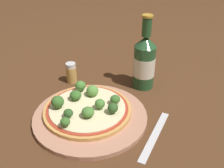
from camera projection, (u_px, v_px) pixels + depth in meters
ground_plane at (93, 117)px, 0.70m from camera, size 3.00×3.00×0.00m
plate at (90, 116)px, 0.69m from camera, size 0.30×0.30×0.01m
pizza at (88, 109)px, 0.70m from camera, size 0.23×0.23×0.01m
broccoli_floret_0 at (100, 104)px, 0.68m from camera, size 0.03×0.03×0.03m
broccoli_floret_1 at (76, 95)px, 0.72m from camera, size 0.03×0.03×0.03m
broccoli_floret_2 at (58, 102)px, 0.68m from camera, size 0.03×0.03×0.03m
broccoli_floret_3 at (65, 122)px, 0.62m from camera, size 0.02×0.02×0.02m
broccoli_floret_4 at (115, 99)px, 0.70m from camera, size 0.03×0.03×0.03m
broccoli_floret_5 at (113, 108)px, 0.66m from camera, size 0.03×0.03×0.03m
broccoli_floret_6 at (88, 112)px, 0.65m from camera, size 0.03×0.03×0.03m
broccoli_floret_7 at (68, 113)px, 0.65m from camera, size 0.02×0.02×0.02m
broccoli_floret_8 at (92, 91)px, 0.73m from camera, size 0.03×0.03×0.03m
broccoli_floret_9 at (80, 86)px, 0.75m from camera, size 0.03×0.03×0.03m
beer_bottle at (144, 62)px, 0.79m from camera, size 0.07×0.07×0.23m
pepper_shaker at (71, 73)px, 0.84m from camera, size 0.03×0.03×0.07m
fork at (155, 135)px, 0.63m from camera, size 0.05×0.19×0.00m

